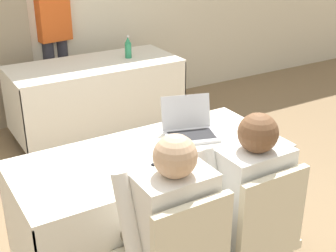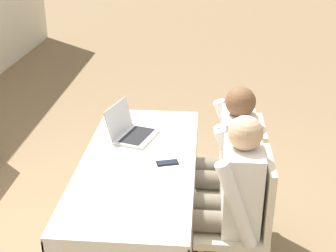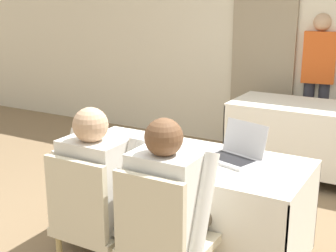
% 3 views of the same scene
% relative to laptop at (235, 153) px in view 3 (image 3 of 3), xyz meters
% --- Properties ---
extents(wall_back, '(12.00, 0.06, 2.70)m').
position_rel_laptop_xyz_m(wall_back, '(-0.33, 2.54, 0.56)').
color(wall_back, beige).
rests_on(wall_back, ground_plane).
extents(curtain_panel, '(0.74, 0.04, 2.65)m').
position_rel_laptop_xyz_m(curtain_panel, '(-0.68, 2.48, 0.54)').
color(curtain_panel, gray).
rests_on(curtain_panel, ground_plane).
extents(conference_table_near, '(1.65, 0.73, 0.74)m').
position_rel_laptop_xyz_m(conference_table_near, '(-0.33, -0.09, -0.23)').
color(conference_table_near, white).
rests_on(conference_table_near, ground_plane).
extents(conference_table_far, '(1.65, 0.73, 0.74)m').
position_rel_laptop_xyz_m(conference_table_far, '(0.11, 1.85, -0.23)').
color(conference_table_far, white).
rests_on(conference_table_far, ground_plane).
extents(laptop, '(0.39, 0.37, 0.23)m').
position_rel_laptop_xyz_m(laptop, '(0.00, 0.00, 0.00)').
color(laptop, '#B7B7BC').
rests_on(laptop, conference_table_near).
extents(cell_phone, '(0.10, 0.15, 0.01)m').
position_rel_laptop_xyz_m(cell_phone, '(-0.36, -0.28, -0.04)').
color(cell_phone, black).
rests_on(cell_phone, conference_table_near).
extents(paper_beside_laptop, '(0.25, 0.32, 0.00)m').
position_rel_laptop_xyz_m(paper_beside_laptop, '(-0.35, -0.01, -0.04)').
color(paper_beside_laptop, white).
rests_on(paper_beside_laptop, conference_table_near).
extents(chair_near_left, '(0.44, 0.44, 0.91)m').
position_rel_laptop_xyz_m(chair_near_left, '(-0.57, -0.77, -0.28)').
color(chair_near_left, tan).
rests_on(chair_near_left, ground_plane).
extents(chair_near_right, '(0.44, 0.44, 0.91)m').
position_rel_laptop_xyz_m(chair_near_right, '(-0.10, -0.77, -0.28)').
color(chair_near_right, tan).
rests_on(chair_near_right, ground_plane).
extents(person_checkered_shirt, '(0.50, 0.52, 1.17)m').
position_rel_laptop_xyz_m(person_checkered_shirt, '(-0.57, -0.66, -0.12)').
color(person_checkered_shirt, '#665B4C').
rests_on(person_checkered_shirt, ground_plane).
extents(person_white_shirt, '(0.50, 0.52, 1.17)m').
position_rel_laptop_xyz_m(person_white_shirt, '(-0.10, -0.66, -0.12)').
color(person_white_shirt, '#665B4C').
rests_on(person_white_shirt, ground_plane).
extents(person_red_shirt, '(0.37, 0.25, 1.59)m').
position_rel_laptop_xyz_m(person_red_shirt, '(-0.05, 2.51, 0.13)').
color(person_red_shirt, '#33333D').
rests_on(person_red_shirt, ground_plane).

